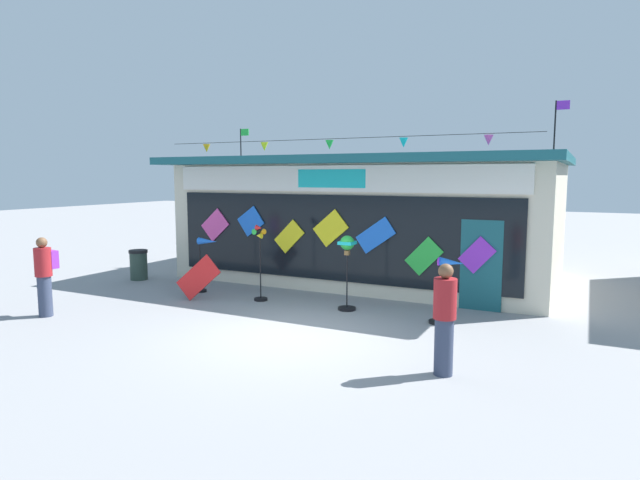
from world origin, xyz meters
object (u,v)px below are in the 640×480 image
(kite_shop_building, at_px, (375,217))
(wind_spinner_center_left, at_px, (347,256))
(wind_spinner_far_left, at_px, (205,253))
(display_kite_on_ground, at_px, (198,277))
(wind_spinner_center_right, at_px, (446,282))
(person_mid_plaza, at_px, (45,275))
(trash_bin, at_px, (139,265))
(person_near_camera, at_px, (444,319))
(wind_spinner_left, at_px, (260,258))

(kite_shop_building, xyz_separation_m, wind_spinner_center_left, (1.00, -4.28, -0.54))
(wind_spinner_far_left, relative_size, display_kite_on_ground, 1.37)
(kite_shop_building, height_order, wind_spinner_center_right, kite_shop_building)
(wind_spinner_far_left, relative_size, person_mid_plaza, 0.84)
(wind_spinner_center_right, xyz_separation_m, trash_bin, (-8.94, 0.68, -0.43))
(trash_bin, bearing_deg, display_kite_on_ground, -21.39)
(person_near_camera, bearing_deg, wind_spinner_far_left, -47.56)
(kite_shop_building, bearing_deg, trash_bin, -146.63)
(kite_shop_building, xyz_separation_m, trash_bin, (-5.72, -3.77, -1.31))
(person_mid_plaza, xyz_separation_m, display_kite_on_ground, (1.93, 2.60, -0.34))
(person_near_camera, bearing_deg, person_mid_plaza, -21.26)
(person_near_camera, distance_m, display_kite_on_ground, 6.76)
(display_kite_on_ground, bearing_deg, wind_spinner_far_left, 116.74)
(person_mid_plaza, height_order, display_kite_on_ground, person_mid_plaza)
(kite_shop_building, distance_m, wind_spinner_left, 4.61)
(wind_spinner_left, relative_size, display_kite_on_ground, 1.76)
(wind_spinner_far_left, height_order, person_near_camera, person_near_camera)
(wind_spinner_far_left, bearing_deg, wind_spinner_center_left, -0.28)
(wind_spinner_center_left, height_order, display_kite_on_ground, wind_spinner_center_left)
(wind_spinner_left, distance_m, person_near_camera, 5.78)
(person_mid_plaza, distance_m, trash_bin, 4.07)
(kite_shop_building, relative_size, person_mid_plaza, 6.24)
(wind_spinner_left, bearing_deg, wind_spinner_center_right, -0.66)
(person_near_camera, distance_m, person_mid_plaza, 8.33)
(wind_spinner_far_left, height_order, wind_spinner_center_right, wind_spinner_far_left)
(wind_spinner_center_right, bearing_deg, kite_shop_building, 125.94)
(display_kite_on_ground, bearing_deg, trash_bin, 158.61)
(wind_spinner_center_left, xyz_separation_m, person_near_camera, (2.86, -2.91, -0.35))
(kite_shop_building, bearing_deg, wind_spinner_far_left, -124.33)
(wind_spinner_center_right, distance_m, person_mid_plaza, 8.31)
(wind_spinner_left, height_order, wind_spinner_center_left, wind_spinner_left)
(kite_shop_building, xyz_separation_m, wind_spinner_left, (-1.19, -4.40, -0.71))
(wind_spinner_center_right, relative_size, person_mid_plaza, 0.80)
(wind_spinner_left, height_order, person_near_camera, wind_spinner_left)
(person_near_camera, bearing_deg, wind_spinner_left, -53.08)
(person_near_camera, bearing_deg, wind_spinner_center_right, -101.12)
(person_mid_plaza, bearing_deg, person_near_camera, 10.10)
(person_mid_plaza, bearing_deg, wind_spinner_center_right, 29.56)
(kite_shop_building, relative_size, wind_spinner_center_left, 6.33)
(wind_spinner_center_right, height_order, trash_bin, wind_spinner_center_right)
(person_near_camera, xyz_separation_m, display_kite_on_ground, (-6.39, 2.18, -0.31))
(wind_spinner_left, relative_size, wind_spinner_center_left, 1.09)
(kite_shop_building, distance_m, person_mid_plaza, 8.86)
(wind_spinner_center_right, height_order, person_mid_plaza, person_mid_plaza)
(wind_spinner_far_left, bearing_deg, person_mid_plaza, -114.81)
(wind_spinner_center_left, height_order, person_mid_plaza, person_mid_plaza)
(trash_bin, bearing_deg, wind_spinner_left, -7.97)
(wind_spinner_far_left, relative_size, wind_spinner_center_left, 0.85)
(wind_spinner_left, height_order, person_mid_plaza, wind_spinner_left)
(wind_spinner_center_left, height_order, wind_spinner_center_right, wind_spinner_center_left)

